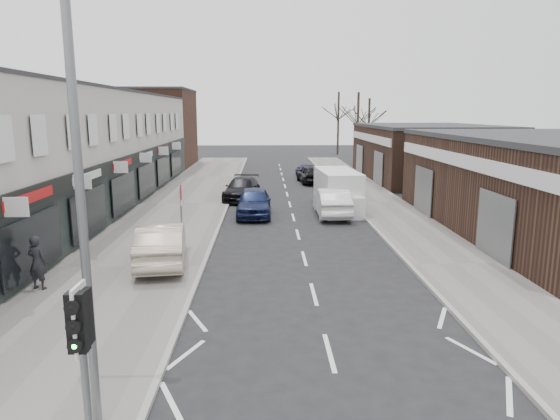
{
  "coord_description": "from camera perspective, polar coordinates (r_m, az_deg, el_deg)",
  "views": [
    {
      "loc": [
        -1.54,
        -9.27,
        5.79
      ],
      "look_at": [
        -1.07,
        6.94,
        2.6
      ],
      "focal_mm": 32.0,
      "sensor_mm": 36.0,
      "label": 1
    }
  ],
  "objects": [
    {
      "name": "parked_car_right_b",
      "position": [
        41.39,
        3.53,
        4.14
      ],
      "size": [
        2.24,
        4.67,
        1.54
      ],
      "primitive_type": "imported",
      "rotation": [
        0.0,
        0.0,
        3.24
      ],
      "color": "black",
      "rests_on": "ground"
    },
    {
      "name": "right_unit_far",
      "position": [
        45.63,
        16.35,
        6.24
      ],
      "size": [
        10.0,
        16.0,
        4.5
      ],
      "primitive_type": "cube",
      "color": "#3C261B",
      "rests_on": "ground"
    },
    {
      "name": "brick_block_far",
      "position": [
        55.6,
        -14.27,
        8.95
      ],
      "size": [
        8.0,
        10.0,
        8.0
      ],
      "primitive_type": "cube",
      "color": "#4C2B20",
      "rests_on": "ground"
    },
    {
      "name": "warning_sign",
      "position": [
        21.87,
        -11.18,
        1.47
      ],
      "size": [
        0.12,
        0.8,
        2.7
      ],
      "color": "slate",
      "rests_on": "pavement_left"
    },
    {
      "name": "pavement_right",
      "position": [
        32.62,
        11.27,
        0.8
      ],
      "size": [
        3.5,
        64.0,
        0.12
      ],
      "primitive_type": "cube",
      "color": "slate",
      "rests_on": "ground"
    },
    {
      "name": "parked_car_left_b",
      "position": [
        33.59,
        -4.38,
        2.44
      ],
      "size": [
        2.56,
        5.24,
        1.47
      ],
      "primitive_type": "imported",
      "rotation": [
        0.0,
        0.0,
        -0.1
      ],
      "color": "black",
      "rests_on": "ground"
    },
    {
      "name": "sedan_on_pavement",
      "position": [
        19.42,
        -13.39,
        -3.72
      ],
      "size": [
        2.34,
        5.02,
        1.59
      ],
      "primitive_type": "imported",
      "rotation": [
        0.0,
        0.0,
        3.28
      ],
      "color": "#B2A38E",
      "rests_on": "pavement_left"
    },
    {
      "name": "parked_car_right_c",
      "position": [
        44.86,
        3.13,
        4.5
      ],
      "size": [
        2.0,
        4.37,
        1.24
      ],
      "primitive_type": "imported",
      "rotation": [
        0.0,
        0.0,
        3.21
      ],
      "color": "#141640",
      "rests_on": "ground"
    },
    {
      "name": "traffic_light",
      "position": [
        8.5,
        -21.77,
        -13.12
      ],
      "size": [
        0.28,
        0.6,
        3.1
      ],
      "color": "slate",
      "rests_on": "pavement_left"
    },
    {
      "name": "shop_terrace_left",
      "position": [
        31.24,
        -24.32,
        6.04
      ],
      "size": [
        8.0,
        41.0,
        7.1
      ],
      "primitive_type": "cube",
      "color": "#B9B5A9",
      "rests_on": "ground"
    },
    {
      "name": "white_van",
      "position": [
        30.21,
        6.64,
        2.15
      ],
      "size": [
        2.42,
        6.14,
        2.35
      ],
      "rotation": [
        0.0,
        0.0,
        0.06
      ],
      "color": "white",
      "rests_on": "ground"
    },
    {
      "name": "ground",
      "position": [
        11.04,
        7.06,
        -20.6
      ],
      "size": [
        160.0,
        160.0,
        0.0
      ],
      "primitive_type": "plane",
      "color": "black",
      "rests_on": "ground"
    },
    {
      "name": "pavement_left",
      "position": [
        32.21,
        -10.95,
        0.68
      ],
      "size": [
        5.5,
        64.0,
        0.12
      ],
      "primitive_type": "cube",
      "color": "slate",
      "rests_on": "ground"
    },
    {
      "name": "right_unit_near",
      "position": [
        27.41,
        29.19,
        2.29
      ],
      "size": [
        10.0,
        18.0,
        4.5
      ],
      "primitive_type": "cube",
      "color": "#3C261B",
      "rests_on": "ground"
    },
    {
      "name": "pedestrian",
      "position": [
        18.01,
        -26.0,
        -5.4
      ],
      "size": [
        0.75,
        0.59,
        1.79
      ],
      "primitive_type": "imported",
      "rotation": [
        0.0,
        0.0,
        2.87
      ],
      "color": "black",
      "rests_on": "pavement_left"
    },
    {
      "name": "tree_far_a",
      "position": [
        58.52,
        8.75,
        5.33
      ],
      "size": [
        3.6,
        3.6,
        8.0
      ],
      "primitive_type": null,
      "color": "#382D26",
      "rests_on": "ground"
    },
    {
      "name": "tree_far_b",
      "position": [
        64.86,
        9.98,
        5.84
      ],
      "size": [
        3.6,
        3.6,
        7.5
      ],
      "primitive_type": null,
      "color": "#382D26",
      "rests_on": "ground"
    },
    {
      "name": "parked_car_right_a",
      "position": [
        28.31,
        5.95,
        0.91
      ],
      "size": [
        1.69,
        4.85,
        1.6
      ],
      "primitive_type": "imported",
      "rotation": [
        0.0,
        0.0,
        3.14
      ],
      "color": "silver",
      "rests_on": "ground"
    },
    {
      "name": "parked_car_left_a",
      "position": [
        28.18,
        -2.99,
        0.92
      ],
      "size": [
        1.93,
        4.72,
        1.6
      ],
      "primitive_type": "imported",
      "rotation": [
        0.0,
        0.0,
        -0.01
      ],
      "color": "#161F45",
      "rests_on": "ground"
    },
    {
      "name": "tree_far_c",
      "position": [
        70.23,
        6.59,
        6.33
      ],
      "size": [
        3.6,
        3.6,
        8.5
      ],
      "primitive_type": null,
      "color": "#382D26",
      "rests_on": "ground"
    },
    {
      "name": "street_lamp",
      "position": [
        9.06,
        -20.92,
        2.96
      ],
      "size": [
        2.23,
        0.22,
        8.0
      ],
      "color": "slate",
      "rests_on": "pavement_left"
    }
  ]
}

